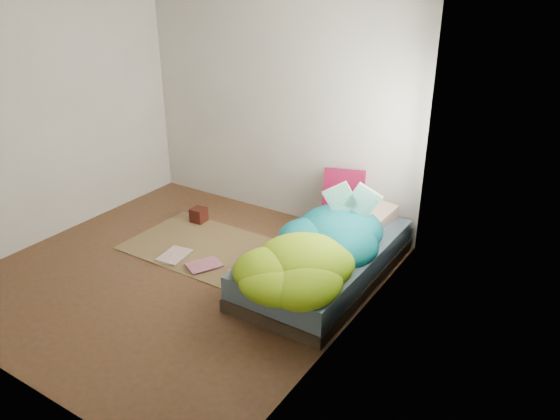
% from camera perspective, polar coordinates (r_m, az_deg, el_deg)
% --- Properties ---
extents(ground, '(3.50, 3.50, 0.00)m').
position_cam_1_polar(ground, '(5.46, -10.40, -6.59)').
color(ground, '#45331A').
rests_on(ground, ground).
extents(room_walls, '(3.54, 3.54, 2.62)m').
position_cam_1_polar(room_walls, '(4.83, -11.71, 10.14)').
color(room_walls, beige).
rests_on(room_walls, ground).
extents(bed, '(1.00, 2.00, 0.34)m').
position_cam_1_polar(bed, '(5.26, 4.77, -5.41)').
color(bed, '#32261B').
rests_on(bed, ground).
extents(duvet, '(0.96, 1.84, 0.34)m').
position_cam_1_polar(duvet, '(4.92, 3.69, -3.05)').
color(duvet, '#076D73').
rests_on(duvet, bed).
extents(rug, '(1.60, 1.10, 0.01)m').
position_cam_1_polar(rug, '(5.90, -7.90, -3.84)').
color(rug, brown).
rests_on(rug, ground).
extents(pillow_floral, '(0.62, 0.44, 0.13)m').
position_cam_1_polar(pillow_floral, '(5.78, 9.01, -0.10)').
color(pillow_floral, beige).
rests_on(pillow_floral, bed).
extents(pillow_magenta, '(0.46, 0.27, 0.44)m').
position_cam_1_polar(pillow_magenta, '(5.89, 6.68, 2.15)').
color(pillow_magenta, '#4B0521').
rests_on(pillow_magenta, bed).
extents(open_book, '(0.45, 0.25, 0.27)m').
position_cam_1_polar(open_book, '(5.19, 7.57, 2.01)').
color(open_book, '#297F36').
rests_on(open_book, duvet).
extents(wooden_box, '(0.17, 0.17, 0.16)m').
position_cam_1_polar(wooden_box, '(6.43, -8.48, -0.50)').
color(wooden_box, '#3C140D').
rests_on(wooden_box, rug).
extents(floor_book_a, '(0.30, 0.38, 0.03)m').
position_cam_1_polar(floor_book_a, '(5.81, -12.00, -4.44)').
color(floor_book_a, white).
rests_on(floor_book_a, rug).
extents(floor_book_b, '(0.37, 0.40, 0.03)m').
position_cam_1_polar(floor_book_b, '(5.61, -8.45, -5.20)').
color(floor_book_b, '#D27993').
rests_on(floor_book_b, rug).
extents(floor_book_c, '(0.33, 0.35, 0.02)m').
position_cam_1_polar(floor_book_c, '(5.30, -5.65, -7.04)').
color(floor_book_c, tan).
rests_on(floor_book_c, rug).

